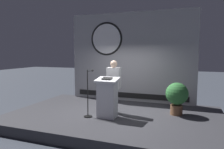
% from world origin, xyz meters
% --- Properties ---
extents(ground_plane, '(40.00, 40.00, 0.00)m').
position_xyz_m(ground_plane, '(0.00, 0.00, 0.00)').
color(ground_plane, '#383D47').
extents(stage_platform, '(6.40, 4.00, 0.30)m').
position_xyz_m(stage_platform, '(0.00, 0.00, 0.15)').
color(stage_platform, '#333338').
rests_on(stage_platform, ground).
extents(banner_display, '(4.87, 0.12, 3.41)m').
position_xyz_m(banner_display, '(-0.03, 1.85, 2.01)').
color(banner_display, '#9E9EA3').
rests_on(banner_display, stage_platform).
extents(podium, '(0.64, 0.50, 1.18)m').
position_xyz_m(podium, '(-0.07, -0.43, 0.88)').
color(podium, silver).
rests_on(podium, stage_platform).
extents(speaker_person, '(0.40, 0.26, 1.64)m').
position_xyz_m(speaker_person, '(-0.04, 0.05, 1.14)').
color(speaker_person, black).
rests_on(speaker_person, stage_platform).
extents(microphone_stand, '(0.24, 0.50, 1.39)m').
position_xyz_m(microphone_stand, '(-0.63, -0.53, 0.78)').
color(microphone_stand, black).
rests_on(microphone_stand, stage_platform).
extents(potted_plant, '(0.67, 0.67, 0.98)m').
position_xyz_m(potted_plant, '(1.81, 0.54, 0.89)').
color(potted_plant, brown).
rests_on(potted_plant, stage_platform).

